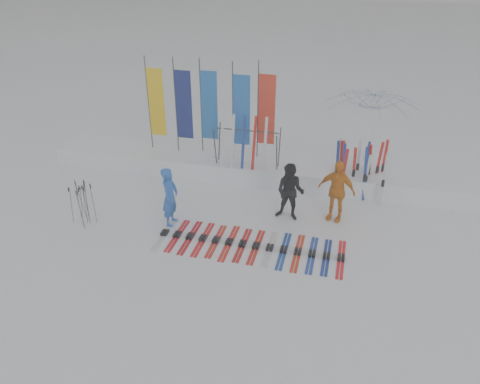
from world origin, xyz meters
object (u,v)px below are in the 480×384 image
(person_black, at_px, (290,192))
(person_yellow, at_px, (336,191))
(tent_canopy, at_px, (368,130))
(ski_row, at_px, (249,245))
(person_blue, at_px, (170,197))
(ski_rack, at_px, (247,142))

(person_black, xyz_separation_m, person_yellow, (1.25, 0.28, 0.06))
(tent_canopy, relative_size, ski_row, 0.63)
(tent_canopy, distance_m, ski_row, 6.46)
(ski_row, bearing_deg, person_blue, 166.70)
(ski_row, bearing_deg, tent_canopy, 63.77)
(person_blue, xyz_separation_m, person_black, (3.15, 1.10, -0.01))
(person_yellow, height_order, tent_canopy, tent_canopy)
(person_blue, bearing_deg, person_black, -71.44)
(person_black, relative_size, person_yellow, 0.93)
(ski_row, bearing_deg, ski_rack, 104.25)
(person_blue, distance_m, ski_rack, 3.44)
(person_yellow, height_order, ski_rack, ski_rack)
(person_blue, relative_size, person_black, 1.02)
(person_yellow, bearing_deg, person_black, -153.91)
(person_yellow, xyz_separation_m, ski_row, (-2.03, -1.94, -0.87))
(ski_rack, bearing_deg, tent_canopy, 28.58)
(person_black, distance_m, person_yellow, 1.28)
(person_black, bearing_deg, ski_rack, 137.59)
(person_blue, xyz_separation_m, ski_rack, (1.44, 3.08, 0.53))
(person_black, distance_m, ski_rack, 2.67)
(tent_canopy, bearing_deg, person_yellow, -101.53)
(ski_row, relative_size, ski_rack, 2.39)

